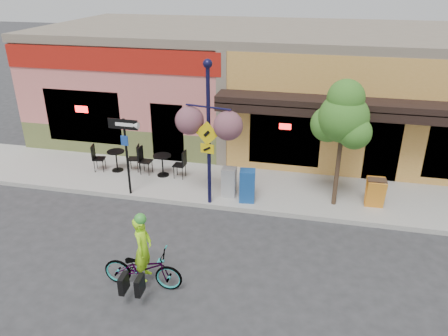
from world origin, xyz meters
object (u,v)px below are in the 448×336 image
building (267,83)px  newspaper_box_blue (247,186)px  street_tree (340,144)px  cyclist_rider (144,258)px  one_way_sign (127,157)px  bicycle (143,268)px  newspaper_box_grey (229,182)px  lamp_post (209,135)px

building → newspaper_box_blue: (0.36, -6.51, -1.59)m
building → street_tree: building is taller
cyclist_rider → newspaper_box_blue: (1.58, 4.22, -0.11)m
one_way_sign → street_tree: street_tree is taller
bicycle → street_tree: (4.22, 4.62, 1.59)m
street_tree → bicycle: bearing=-132.4°
street_tree → cyclist_rider: bearing=-132.1°
bicycle → one_way_sign: bearing=25.5°
building → newspaper_box_grey: size_ratio=19.81×
building → bicycle: (-1.28, -10.74, -1.77)m
newspaper_box_blue → one_way_sign: bearing=178.4°
lamp_post → newspaper_box_grey: 1.85m
cyclist_rider → newspaper_box_blue: 4.51m
newspaper_box_grey → street_tree: street_tree is taller
bicycle → newspaper_box_grey: newspaper_box_grey is taller
bicycle → newspaper_box_blue: newspaper_box_blue is taller
one_way_sign → newspaper_box_grey: (3.06, 0.57, -0.77)m
building → lamp_post: (-0.73, -6.85, 0.06)m
cyclist_rider → street_tree: street_tree is taller
newspaper_box_blue → newspaper_box_grey: (-0.61, 0.23, -0.05)m
one_way_sign → newspaper_box_blue: bearing=7.2°
building → one_way_sign: bearing=-115.8°
building → bicycle: building is taller
one_way_sign → lamp_post: bearing=1.9°
cyclist_rider → one_way_sign: one_way_sign is taller
building → cyclist_rider: bearing=-96.5°
lamp_post → one_way_sign: 2.74m
bicycle → cyclist_rider: 0.29m
building → bicycle: bearing=-96.8°
bicycle → building: bearing=-9.0°
bicycle → newspaper_box_grey: 4.57m
one_way_sign → street_tree: bearing=8.6°
lamp_post → newspaper_box_grey: (0.47, 0.57, -1.70)m
bicycle → newspaper_box_blue: bearing=-23.3°
newspaper_box_blue → lamp_post: bearing=-169.7°
cyclist_rider → one_way_sign: size_ratio=0.62×
bicycle → newspaper_box_blue: size_ratio=1.80×
cyclist_rider → newspaper_box_blue: bearing=-22.7°
building → newspaper_box_grey: bearing=-92.3°
one_way_sign → newspaper_box_grey: bearing=12.4°
building → lamp_post: bearing=-96.1°
bicycle → one_way_sign: (-2.04, 3.89, 0.90)m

